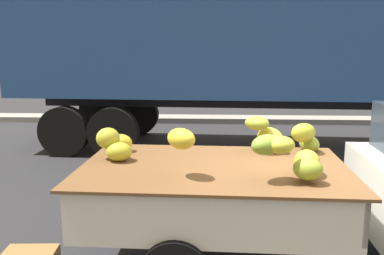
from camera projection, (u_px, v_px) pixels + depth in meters
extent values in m
cube|color=gray|center=(246.00, 119.00, 13.01)|extent=(80.00, 0.80, 0.16)
cube|color=silver|center=(213.00, 211.00, 4.44)|extent=(2.72, 1.74, 0.08)
cube|color=silver|center=(215.00, 166.00, 5.18)|extent=(2.68, 0.13, 0.44)
cube|color=silver|center=(211.00, 218.00, 3.60)|extent=(2.68, 0.13, 0.44)
cube|color=silver|center=(340.00, 191.00, 4.29)|extent=(0.10, 1.66, 0.44)
cube|color=silver|center=(93.00, 185.00, 4.49)|extent=(0.10, 1.66, 0.44)
cube|color=#B21914|center=(215.00, 169.00, 5.22)|extent=(2.57, 0.08, 0.07)
cube|color=brown|center=(214.00, 167.00, 4.35)|extent=(2.85, 1.86, 0.03)
ellipsoid|color=olive|center=(267.00, 145.00, 3.78)|extent=(0.40, 0.39, 0.19)
ellipsoid|color=#A6A92B|center=(303.00, 133.00, 4.78)|extent=(0.36, 0.30, 0.22)
ellipsoid|color=olive|center=(257.00, 123.00, 4.80)|extent=(0.37, 0.35, 0.16)
ellipsoid|color=gold|center=(108.00, 138.00, 4.58)|extent=(0.37, 0.37, 0.24)
ellipsoid|color=gold|center=(121.00, 143.00, 4.93)|extent=(0.32, 0.25, 0.20)
ellipsoid|color=yellow|center=(181.00, 139.00, 3.89)|extent=(0.38, 0.38, 0.20)
ellipsoid|color=#ABAA2A|center=(119.00, 152.00, 4.50)|extent=(0.32, 0.29, 0.21)
ellipsoid|color=gold|center=(281.00, 145.00, 3.75)|extent=(0.35, 0.34, 0.16)
ellipsoid|color=olive|center=(308.00, 169.00, 3.76)|extent=(0.35, 0.33, 0.21)
ellipsoid|color=gold|center=(307.00, 162.00, 4.00)|extent=(0.29, 0.38, 0.23)
ellipsoid|color=#8DA331|center=(309.00, 144.00, 4.96)|extent=(0.30, 0.36, 0.20)
ellipsoid|color=gold|center=(270.00, 137.00, 4.90)|extent=(0.39, 0.43, 0.24)
cylinder|color=black|center=(190.00, 205.00, 5.30)|extent=(0.65, 0.22, 0.64)
cube|color=navy|center=(282.00, 34.00, 9.21)|extent=(12.10, 3.02, 2.70)
cube|color=black|center=(280.00, 101.00, 9.49)|extent=(11.05, 0.88, 0.30)
cylinder|color=black|center=(138.00, 114.00, 11.10)|extent=(1.09, 0.35, 1.08)
cylinder|color=black|center=(113.00, 132.00, 8.75)|extent=(1.09, 0.35, 1.08)
cylinder|color=black|center=(99.00, 114.00, 11.20)|extent=(1.09, 0.35, 1.08)
cylinder|color=black|center=(64.00, 131.00, 8.85)|extent=(1.09, 0.35, 1.08)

